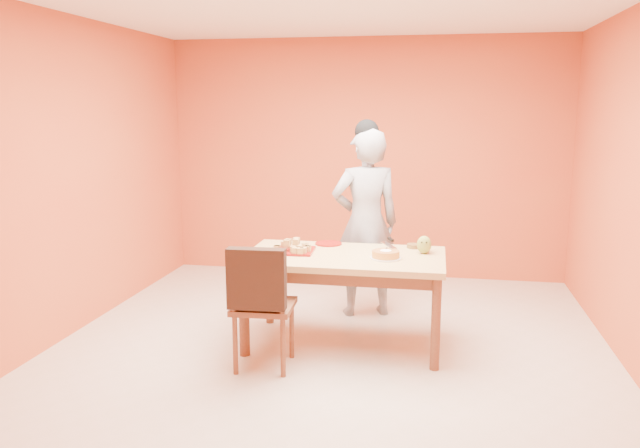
% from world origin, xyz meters
% --- Properties ---
extents(floor, '(5.00, 5.00, 0.00)m').
position_xyz_m(floor, '(0.00, 0.00, 0.00)').
color(floor, beige).
rests_on(floor, ground).
extents(wall_back, '(4.50, 0.00, 4.50)m').
position_xyz_m(wall_back, '(0.00, 2.50, 1.35)').
color(wall_back, '#C4572D').
rests_on(wall_back, floor).
extents(wall_left, '(0.00, 5.00, 5.00)m').
position_xyz_m(wall_left, '(-2.25, 0.00, 1.35)').
color(wall_left, '#C4572D').
rests_on(wall_left, floor).
extents(dining_table, '(1.60, 0.90, 0.76)m').
position_xyz_m(dining_table, '(0.10, 0.26, 0.67)').
color(dining_table, tan).
rests_on(dining_table, floor).
extents(dining_chair, '(0.46, 0.53, 0.96)m').
position_xyz_m(dining_chair, '(-0.43, -0.31, 0.50)').
color(dining_chair, brown).
rests_on(dining_chair, floor).
extents(pastry_pile, '(0.29, 0.29, 0.09)m').
position_xyz_m(pastry_pile, '(-0.33, 0.28, 0.83)').
color(pastry_pile, tan).
rests_on(pastry_pile, pastry_platter).
extents(person, '(0.74, 0.61, 1.74)m').
position_xyz_m(person, '(0.18, 1.06, 0.87)').
color(person, '#97979A').
rests_on(person, floor).
extents(pastry_platter, '(0.34, 0.34, 0.02)m').
position_xyz_m(pastry_platter, '(-0.33, 0.28, 0.77)').
color(pastry_platter, maroon).
rests_on(pastry_platter, dining_table).
extents(red_dinner_plate, '(0.25, 0.25, 0.01)m').
position_xyz_m(red_dinner_plate, '(-0.09, 0.61, 0.77)').
color(red_dinner_plate, maroon).
rests_on(red_dinner_plate, dining_table).
extents(white_cake_plate, '(0.32, 0.32, 0.01)m').
position_xyz_m(white_cake_plate, '(0.44, 0.19, 0.77)').
color(white_cake_plate, white).
rests_on(white_cake_plate, dining_table).
extents(sponge_cake, '(0.26, 0.26, 0.05)m').
position_xyz_m(sponge_cake, '(0.44, 0.19, 0.80)').
color(sponge_cake, orange).
rests_on(sponge_cake, white_cake_plate).
extents(cake_server, '(0.15, 0.26, 0.01)m').
position_xyz_m(cake_server, '(0.45, 0.37, 0.83)').
color(cake_server, white).
rests_on(cake_server, sponge_cake).
extents(egg_ornament, '(0.14, 0.13, 0.15)m').
position_xyz_m(egg_ornament, '(0.73, 0.41, 0.83)').
color(egg_ornament, olive).
rests_on(egg_ornament, dining_table).
extents(magenta_glass, '(0.09, 0.09, 0.10)m').
position_xyz_m(magenta_glass, '(0.74, 0.49, 0.81)').
color(magenta_glass, '#BE1C54').
rests_on(magenta_glass, dining_table).
extents(checker_tin, '(0.12, 0.12, 0.03)m').
position_xyz_m(checker_tin, '(0.64, 0.61, 0.78)').
color(checker_tin, '#3C2710').
rests_on(checker_tin, dining_table).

